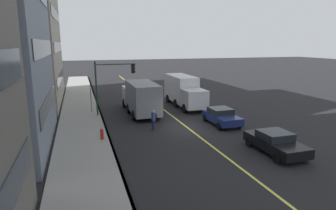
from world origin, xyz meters
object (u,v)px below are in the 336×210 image
Objects in this scene: car_black at (275,142)px; pedestrian_with_backpack at (154,118)px; traffic_light_mast at (112,78)px; truck_white at (183,90)px; street_sign_post at (91,97)px; fire_hydrant at (102,135)px; car_navy at (221,116)px; truck_gray at (141,97)px.

car_black is 9.38m from pedestrian_with_backpack.
truck_white is at bearing -75.33° from traffic_light_mast.
fire_hydrant is at bearing -177.98° from street_sign_post.
car_navy reaches higher than car_black.
car_navy is 8.36m from truck_gray.
fire_hydrant is at bearing 148.92° from truck_gray.
car_black is 1.53× the size of street_sign_post.
traffic_light_mast is at bearing 88.17° from truck_gray.
truck_white is 9.71m from pedestrian_with_backpack.
truck_gray is at bearing -31.08° from fire_hydrant.
truck_white is (8.13, 0.48, 1.01)m from car_navy.
car_black is at bearing -138.85° from pedestrian_with_backpack.
fire_hydrant is (-9.48, 9.72, -1.26)m from truck_white.
traffic_light_mast reaches higher than car_navy.
car_navy is (6.90, 0.19, 0.02)m from car_black.
pedestrian_with_backpack is at bearing 178.18° from truck_gray.
truck_gray reaches higher than fire_hydrant.
pedestrian_with_backpack is at bearing -147.53° from street_sign_post.
street_sign_post is at bearing 55.32° from car_navy.
truck_white is at bearing 3.37° from car_navy.
truck_white reaches higher than fire_hydrant.
traffic_light_mast is at bearing 33.83° from car_black.
traffic_light_mast is 5.57× the size of fire_hydrant.
car_black is at bearing -177.45° from truck_white.
traffic_light_mast is (12.93, 8.67, 2.90)m from car_black.
truck_white is 8.57× the size of fire_hydrant.
truck_white is 4.86× the size of pedestrian_with_backpack.
fire_hydrant is at bearing 61.90° from car_black.
truck_gray is (12.85, 5.99, 0.98)m from car_black.
traffic_light_mast is 3.03m from street_sign_post.
truck_gray is 2.85× the size of street_sign_post.
car_navy reaches higher than fire_hydrant.
car_navy is at bearing -82.44° from fire_hydrant.
traffic_light_mast is 8.21m from fire_hydrant.
car_black is 2.69× the size of pedestrian_with_backpack.
pedestrian_with_backpack reaches higher than car_black.
car_navy is at bearing -91.55° from pedestrian_with_backpack.
truck_gray is at bearing -1.82° from pedestrian_with_backpack.
pedestrian_with_backpack is 1.76× the size of fire_hydrant.
traffic_light_mast is at bearing 54.57° from car_navy.
pedestrian_with_backpack is at bearing -70.23° from fire_hydrant.
car_navy is 5.99m from pedestrian_with_backpack.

